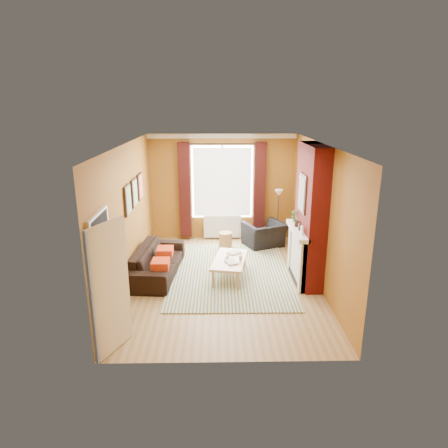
{
  "coord_description": "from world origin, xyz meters",
  "views": [
    {
      "loc": [
        -0.15,
        -7.62,
        3.55
      ],
      "look_at": [
        0.0,
        0.25,
        1.15
      ],
      "focal_mm": 32.0,
      "sensor_mm": 36.0,
      "label": 1
    }
  ],
  "objects": [
    {
      "name": "armchair",
      "position": [
        1.07,
        2.06,
        0.31
      ],
      "size": [
        1.21,
        1.15,
        0.62
      ],
      "primitive_type": "imported",
      "rotation": [
        0.0,
        0.0,
        3.55
      ],
      "color": "black",
      "rests_on": "ground"
    },
    {
      "name": "tv_remote",
      "position": [
        0.07,
        0.22,
        0.43
      ],
      "size": [
        0.09,
        0.17,
        0.02
      ],
      "rotation": [
        0.0,
        0.0,
        -0.26
      ],
      "color": "#232326",
      "rests_on": "coffee_table"
    },
    {
      "name": "ground",
      "position": [
        0.0,
        0.0,
        0.0
      ],
      "size": [
        5.5,
        5.5,
        0.0
      ],
      "primitive_type": "plane",
      "color": "olive",
      "rests_on": "ground"
    },
    {
      "name": "coffee_table",
      "position": [
        0.12,
        0.15,
        0.38
      ],
      "size": [
        0.85,
        1.35,
        0.42
      ],
      "rotation": [
        0.0,
        0.0,
        -0.18
      ],
      "color": "tan",
      "rests_on": "ground"
    },
    {
      "name": "room_walls",
      "position": [
        0.64,
        0.27,
        1.39
      ],
      "size": [
        3.82,
        5.54,
        2.83
      ],
      "color": "brown",
      "rests_on": "ground"
    },
    {
      "name": "mug",
      "position": [
        0.34,
        0.09,
        0.46
      ],
      "size": [
        0.11,
        0.11,
        0.08
      ],
      "primitive_type": "imported",
      "rotation": [
        0.0,
        0.0,
        0.18
      ],
      "color": "#999999",
      "rests_on": "coffee_table"
    },
    {
      "name": "wicker_stool",
      "position": [
        0.07,
        1.93,
        0.2
      ],
      "size": [
        0.41,
        0.41,
        0.41
      ],
      "rotation": [
        0.0,
        0.0,
        0.28
      ],
      "color": "#A17946",
      "rests_on": "ground"
    },
    {
      "name": "striped_rug",
      "position": [
        0.13,
        0.37,
        0.01
      ],
      "size": [
        2.57,
        3.54,
        0.02
      ],
      "rotation": [
        0.0,
        0.0,
        -0.01
      ],
      "color": "#314787",
      "rests_on": "ground"
    },
    {
      "name": "floor_lamp",
      "position": [
        1.43,
        2.26,
        1.14
      ],
      "size": [
        0.28,
        0.28,
        1.44
      ],
      "rotation": [
        0.0,
        0.0,
        -0.43
      ],
      "color": "black",
      "rests_on": "ground"
    },
    {
      "name": "book_a",
      "position": [
        0.05,
        -0.1,
        0.43
      ],
      "size": [
        0.31,
        0.35,
        0.03
      ],
      "primitive_type": "imported",
      "rotation": [
        0.0,
        0.0,
        0.39
      ],
      "color": "#999999",
      "rests_on": "coffee_table"
    },
    {
      "name": "sofa",
      "position": [
        -1.42,
        0.33,
        0.31
      ],
      "size": [
        1.0,
        2.17,
        0.62
      ],
      "primitive_type": "imported",
      "rotation": [
        0.0,
        0.0,
        1.48
      ],
      "color": "black",
      "rests_on": "ground"
    },
    {
      "name": "book_b",
      "position": [
        0.17,
        0.56,
        0.43
      ],
      "size": [
        0.35,
        0.34,
        0.02
      ],
      "primitive_type": "imported",
      "rotation": [
        0.0,
        0.0,
        -0.91
      ],
      "color": "#999999",
      "rests_on": "coffee_table"
    }
  ]
}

